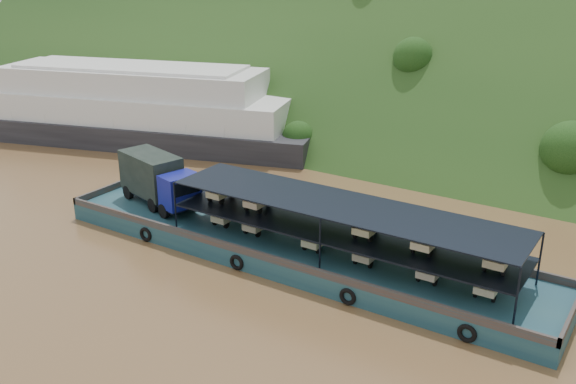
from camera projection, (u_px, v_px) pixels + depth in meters
The scene contains 4 objects.
ground at pixel (289, 255), 43.18m from camera, with size 160.00×160.00×0.00m, color brown.
hillside at pixel (463, 135), 71.50m from camera, with size 140.00×28.00×28.00m, color #1C3C15.
cargo_barge at pixel (275, 235), 43.21m from camera, with size 35.00×7.18×4.97m.
passenger_ferry at pixel (134, 108), 68.46m from camera, with size 41.15×21.14×8.09m.
Camera 1 is at (21.04, -32.74, 19.17)m, focal length 40.00 mm.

